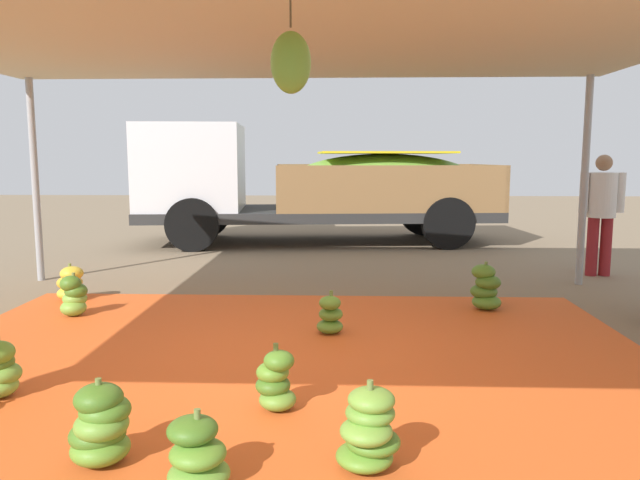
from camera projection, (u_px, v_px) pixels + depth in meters
ground_plane at (304, 287)px, 8.29m from camera, size 40.00×40.00×0.00m
tarp_orange at (283, 358)px, 5.32m from camera, size 6.58×4.85×0.01m
tent_canopy at (279, 23)px, 4.85m from camera, size 8.00×7.00×2.90m
banana_bunch_0 at (330, 316)px, 6.03m from camera, size 0.29×0.33×0.44m
banana_bunch_1 at (197, 455)px, 3.22m from camera, size 0.42×0.42×0.42m
banana_bunch_3 at (369, 431)px, 3.41m from camera, size 0.43×0.44×0.52m
banana_bunch_4 at (74, 297)px, 6.73m from camera, size 0.37×0.39×0.48m
banana_bunch_6 at (486, 288)px, 7.00m from camera, size 0.46×0.47×0.55m
banana_bunch_7 at (71, 284)px, 7.47m from camera, size 0.47×0.48×0.45m
banana_bunch_9 at (101, 426)px, 3.47m from camera, size 0.48×0.47×0.50m
banana_bunch_10 at (275, 381)px, 4.21m from camera, size 0.36×0.35×0.47m
cargo_truck_main at (306, 183)px, 12.50m from camera, size 7.33×3.05×2.40m
worker_0 at (601, 206)px, 8.94m from camera, size 0.65×0.40×1.79m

